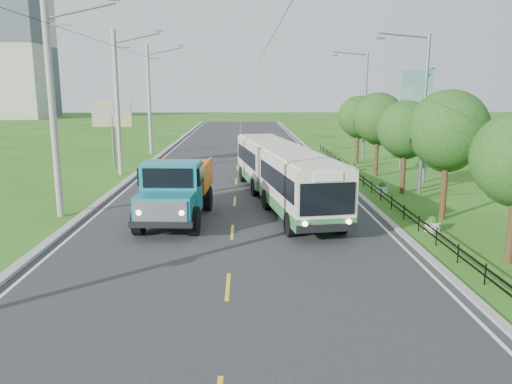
{
  "coord_description": "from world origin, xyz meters",
  "views": [
    {
      "loc": [
        0.51,
        -14.47,
        5.97
      ],
      "look_at": [
        1.0,
        5.31,
        1.9
      ],
      "focal_mm": 35.0,
      "sensor_mm": 36.0,
      "label": 1
    }
  ],
  "objects_px": {
    "planter_far": "(353,168)",
    "dump_truck": "(176,186)",
    "tree_fourth": "(406,132)",
    "billboard_right": "(415,99)",
    "pole_near": "(53,109)",
    "pole_far": "(150,99)",
    "planter_near": "(433,225)",
    "streetlight_mid": "(422,109)",
    "streetlight_far": "(364,102)",
    "tree_back": "(359,119)",
    "billboard_left": "(112,118)",
    "tree_fifth": "(378,121)",
    "pole_mid": "(118,102)",
    "planter_mid": "(382,188)",
    "bus": "(282,170)",
    "tree_third": "(448,134)"
  },
  "relations": [
    {
      "from": "planter_far",
      "to": "dump_truck",
      "type": "xyz_separation_m",
      "value": [
        -11.2,
        -13.94,
        1.35
      ]
    },
    {
      "from": "tree_fourth",
      "to": "billboard_right",
      "type": "bearing_deg",
      "value": 67.36
    },
    {
      "from": "pole_near",
      "to": "pole_far",
      "type": "bearing_deg",
      "value": 90.0
    },
    {
      "from": "planter_near",
      "to": "tree_fourth",
      "type": "bearing_deg",
      "value": 81.23
    },
    {
      "from": "streetlight_mid",
      "to": "streetlight_far",
      "type": "xyz_separation_m",
      "value": [
        0.0,
        14.0,
        0.0
      ]
    },
    {
      "from": "streetlight_mid",
      "to": "planter_far",
      "type": "distance_m",
      "value": 9.46
    },
    {
      "from": "tree_back",
      "to": "billboard_left",
      "type": "xyz_separation_m",
      "value": [
        -19.36,
        -2.14,
        0.21
      ]
    },
    {
      "from": "pole_near",
      "to": "tree_fifth",
      "type": "bearing_deg",
      "value": 31.59
    },
    {
      "from": "pole_mid",
      "to": "pole_far",
      "type": "height_order",
      "value": "same"
    },
    {
      "from": "streetlight_far",
      "to": "dump_truck",
      "type": "relative_size",
      "value": 1.3
    },
    {
      "from": "planter_mid",
      "to": "dump_truck",
      "type": "bearing_deg",
      "value": -152.06
    },
    {
      "from": "billboard_left",
      "to": "billboard_right",
      "type": "bearing_deg",
      "value": -10.4
    },
    {
      "from": "tree_fourth",
      "to": "planter_near",
      "type": "bearing_deg",
      "value": -98.77
    },
    {
      "from": "streetlight_far",
      "to": "pole_near",
      "type": "bearing_deg",
      "value": -134.86
    },
    {
      "from": "streetlight_mid",
      "to": "planter_near",
      "type": "distance_m",
      "value": 9.46
    },
    {
      "from": "pole_mid",
      "to": "streetlight_far",
      "type": "xyz_separation_m",
      "value": [
        18.9,
        7.0,
        -0.19
      ]
    },
    {
      "from": "tree_back",
      "to": "dump_truck",
      "type": "bearing_deg",
      "value": -124.57
    },
    {
      "from": "bus",
      "to": "pole_mid",
      "type": "bearing_deg",
      "value": 130.24
    },
    {
      "from": "pole_far",
      "to": "dump_truck",
      "type": "xyz_separation_m",
      "value": [
        5.66,
        -24.94,
        -3.46
      ]
    },
    {
      "from": "tree_third",
      "to": "dump_truck",
      "type": "distance_m",
      "value": 12.68
    },
    {
      "from": "planter_near",
      "to": "dump_truck",
      "type": "height_order",
      "value": "dump_truck"
    },
    {
      "from": "tree_fourth",
      "to": "planter_near",
      "type": "distance_m",
      "value": 8.87
    },
    {
      "from": "pole_mid",
      "to": "bus",
      "type": "xyz_separation_m",
      "value": [
        10.79,
        -9.29,
        -3.32
      ]
    },
    {
      "from": "pole_mid",
      "to": "tree_back",
      "type": "xyz_separation_m",
      "value": [
        18.12,
        5.14,
        -1.44
      ]
    },
    {
      "from": "pole_near",
      "to": "tree_third",
      "type": "relative_size",
      "value": 1.67
    },
    {
      "from": "tree_third",
      "to": "planter_near",
      "type": "xyz_separation_m",
      "value": [
        -1.26,
        -2.14,
        -3.7
      ]
    },
    {
      "from": "planter_far",
      "to": "planter_mid",
      "type": "bearing_deg",
      "value": -90.0
    },
    {
      "from": "planter_mid",
      "to": "billboard_left",
      "type": "relative_size",
      "value": 0.13
    },
    {
      "from": "streetlight_mid",
      "to": "dump_truck",
      "type": "bearing_deg",
      "value": -155.84
    },
    {
      "from": "pole_mid",
      "to": "tree_third",
      "type": "height_order",
      "value": "pole_mid"
    },
    {
      "from": "pole_mid",
      "to": "billboard_left",
      "type": "distance_m",
      "value": 3.47
    },
    {
      "from": "dump_truck",
      "to": "bus",
      "type": "bearing_deg",
      "value": 38.48
    },
    {
      "from": "streetlight_mid",
      "to": "tree_back",
      "type": "bearing_deg",
      "value": 93.7
    },
    {
      "from": "planter_near",
      "to": "planter_mid",
      "type": "xyz_separation_m",
      "value": [
        0.0,
        8.0,
        0.0
      ]
    },
    {
      "from": "tree_back",
      "to": "bus",
      "type": "height_order",
      "value": "tree_back"
    },
    {
      "from": "tree_back",
      "to": "billboard_right",
      "type": "bearing_deg",
      "value": -68.3
    },
    {
      "from": "tree_back",
      "to": "streetlight_far",
      "type": "bearing_deg",
      "value": 67.08
    },
    {
      "from": "pole_far",
      "to": "billboard_right",
      "type": "xyz_separation_m",
      "value": [
        20.56,
        -13.0,
        0.25
      ]
    },
    {
      "from": "pole_far",
      "to": "dump_truck",
      "type": "distance_m",
      "value": 25.81
    },
    {
      "from": "tree_fourth",
      "to": "dump_truck",
      "type": "height_order",
      "value": "tree_fourth"
    },
    {
      "from": "planter_near",
      "to": "billboard_right",
      "type": "distance_m",
      "value": 15.34
    },
    {
      "from": "planter_mid",
      "to": "tree_back",
      "type": "bearing_deg",
      "value": 84.09
    },
    {
      "from": "pole_far",
      "to": "tree_fifth",
      "type": "xyz_separation_m",
      "value": [
        18.12,
        -12.86,
        -1.24
      ]
    },
    {
      "from": "dump_truck",
      "to": "billboard_right",
      "type": "bearing_deg",
      "value": 41.77
    },
    {
      "from": "pole_near",
      "to": "billboard_left",
      "type": "distance_m",
      "value": 15.1
    },
    {
      "from": "pole_near",
      "to": "streetlight_far",
      "type": "xyz_separation_m",
      "value": [
        18.9,
        19.0,
        -0.19
      ]
    },
    {
      "from": "planter_near",
      "to": "billboard_right",
      "type": "height_order",
      "value": "billboard_right"
    },
    {
      "from": "tree_fifth",
      "to": "bus",
      "type": "distance_m",
      "value": 11.36
    },
    {
      "from": "tree_fourth",
      "to": "streetlight_far",
      "type": "xyz_separation_m",
      "value": [
        0.79,
        13.86,
        1.32
      ]
    },
    {
      "from": "tree_fifth",
      "to": "streetlight_mid",
      "type": "height_order",
      "value": "streetlight_mid"
    }
  ]
}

